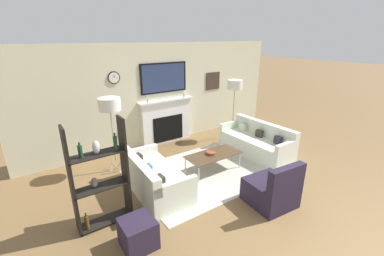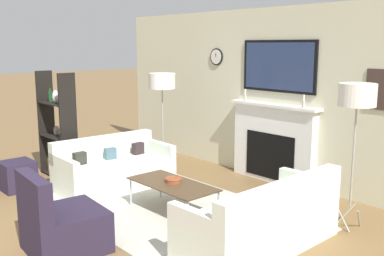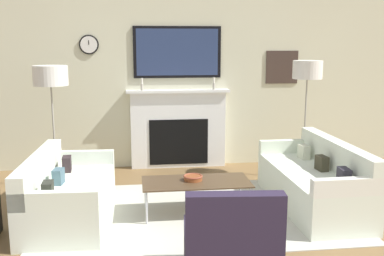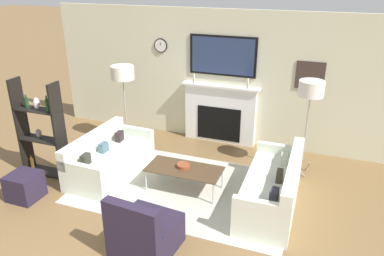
% 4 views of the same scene
% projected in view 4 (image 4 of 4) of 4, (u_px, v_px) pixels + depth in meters
% --- Properties ---
extents(fireplace_wall, '(7.51, 0.28, 2.70)m').
position_uv_depth(fireplace_wall, '(222.00, 84.00, 7.60)').
color(fireplace_wall, beige).
rests_on(fireplace_wall, ground_plane).
extents(area_rug, '(3.51, 2.23, 0.01)m').
position_uv_depth(area_rug, '(185.00, 188.00, 6.26)').
color(area_rug, beige).
rests_on(area_rug, ground_plane).
extents(couch_left, '(0.90, 1.74, 0.74)m').
position_uv_depth(couch_left, '(109.00, 160.00, 6.62)').
color(couch_left, silver).
rests_on(couch_left, ground_plane).
extents(couch_right, '(0.79, 1.90, 0.80)m').
position_uv_depth(couch_right, '(273.00, 189.00, 5.68)').
color(couch_right, silver).
rests_on(couch_right, ground_plane).
extents(armchair, '(0.80, 0.82, 0.87)m').
position_uv_depth(armchair, '(144.00, 233.00, 4.75)').
color(armchair, '#271F32').
rests_on(armchair, ground_plane).
extents(coffee_table, '(1.23, 0.58, 0.39)m').
position_uv_depth(coffee_table, '(184.00, 170.00, 6.08)').
color(coffee_table, '#4C3823').
rests_on(coffee_table, ground_plane).
extents(decorative_bowl, '(0.22, 0.22, 0.06)m').
position_uv_depth(decorative_bowl, '(183.00, 165.00, 6.11)').
color(decorative_bowl, brown).
rests_on(decorative_bowl, coffee_table).
extents(floor_lamp_left, '(0.45, 0.45, 1.66)m').
position_uv_depth(floor_lamp_left, '(123.00, 73.00, 7.28)').
color(floor_lamp_left, '#9E998E').
rests_on(floor_lamp_left, ground_plane).
extents(floor_lamp_right, '(0.42, 0.42, 1.71)m').
position_uv_depth(floor_lamp_right, '(311.00, 90.00, 6.13)').
color(floor_lamp_right, '#9E998E').
rests_on(floor_lamp_right, ground_plane).
extents(shelf_unit, '(0.84, 0.28, 1.71)m').
position_uv_depth(shelf_unit, '(40.00, 130.00, 6.42)').
color(shelf_unit, black).
rests_on(shelf_unit, ground_plane).
extents(ottoman, '(0.46, 0.46, 0.43)m').
position_uv_depth(ottoman, '(25.00, 186.00, 5.91)').
color(ottoman, '#271F32').
rests_on(ottoman, ground_plane).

